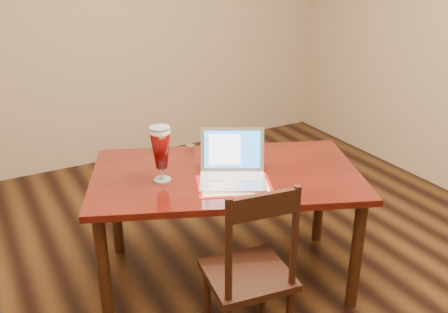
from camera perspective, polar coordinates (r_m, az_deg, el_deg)
ground at (r=3.02m, az=3.23°, el=-16.70°), size 5.00×5.00×0.00m
dining_table at (r=2.91m, az=-0.07°, el=-3.15°), size 1.75×1.38×1.04m
dining_chair at (r=2.51m, az=3.06°, el=-13.19°), size 0.45×0.44×0.95m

